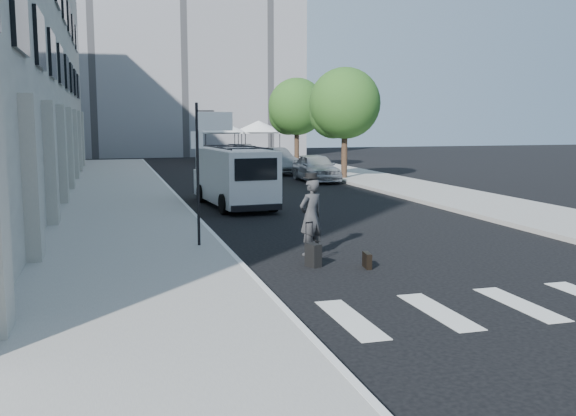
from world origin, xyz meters
TOP-DOWN VIEW (x-y plane):
  - ground at (0.00, 0.00)m, footprint 120.00×120.00m
  - sidewalk_left at (-4.25, 16.00)m, footprint 4.50×48.00m
  - sidewalk_right at (9.00, 20.00)m, footprint 4.00×56.00m
  - building_far at (2.00, 50.00)m, footprint 22.00×12.00m
  - sign_pole at (-2.36, 3.20)m, footprint 1.03×0.07m
  - tree_near at (7.50, 20.15)m, footprint 3.80×3.83m
  - tree_far at (7.50, 29.15)m, footprint 3.80×3.83m
  - tent_left at (4.00, 38.00)m, footprint 4.00×4.00m
  - tent_right at (7.20, 38.50)m, footprint 4.00×4.00m
  - businessman at (-0.07, 2.00)m, footprint 0.81×0.69m
  - briefcase at (0.71, 0.36)m, footprint 0.19×0.45m
  - suitcase at (-0.40, 0.81)m, footprint 0.33×0.41m
  - cargo_van at (-0.16, 11.20)m, footprint 2.39×5.85m
  - parked_car_a at (5.89, 19.67)m, footprint 1.83×4.39m
  - parked_car_b at (5.00, 25.17)m, footprint 2.26×4.91m
  - parked_car_c at (5.00, 33.71)m, footprint 2.40×5.22m

SIDE VIEW (x-z plane):
  - ground at x=0.00m, z-range 0.00..0.00m
  - sidewalk_left at x=-4.25m, z-range 0.00..0.15m
  - sidewalk_right at x=9.00m, z-range 0.00..0.15m
  - briefcase at x=0.71m, z-range 0.00..0.34m
  - suitcase at x=-0.40m, z-range -0.23..0.76m
  - parked_car_c at x=5.00m, z-range 0.00..1.48m
  - parked_car_a at x=5.89m, z-range 0.00..1.49m
  - parked_car_b at x=5.00m, z-range 0.00..1.56m
  - businessman at x=-0.07m, z-range 0.00..1.86m
  - cargo_van at x=-0.16m, z-range 0.04..2.21m
  - sign_pole at x=-2.36m, z-range 0.90..4.40m
  - tent_left at x=4.00m, z-range 1.11..4.31m
  - tent_right at x=7.20m, z-range 1.11..4.31m
  - tree_near at x=7.50m, z-range 0.96..6.99m
  - tree_far at x=7.50m, z-range 0.96..6.99m
  - building_far at x=2.00m, z-range 0.00..25.00m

